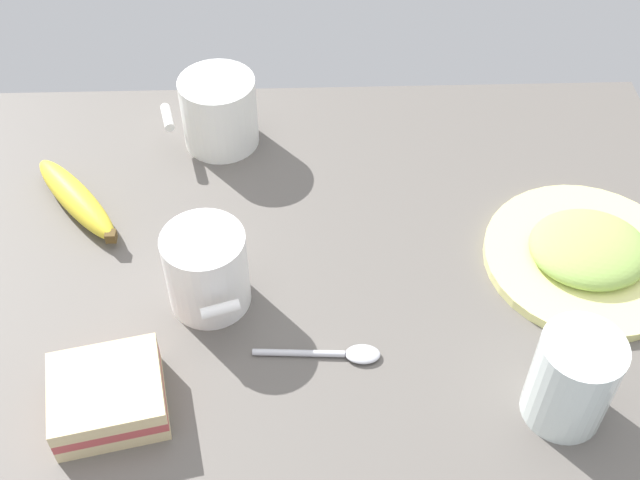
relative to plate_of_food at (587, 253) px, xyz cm
name	(u,v)px	position (x,y,z in cm)	size (l,w,h in cm)	color
tabletop	(320,264)	(-29.78, 1.42, -2.38)	(90.00, 64.00, 2.00)	#5B5651
plate_of_food	(587,253)	(0.00, 0.00, 0.00)	(22.72, 22.72, 4.12)	#EAE58C
coffee_mug_black	(219,111)	(-41.93, 22.35, 3.43)	(12.20, 9.57, 9.35)	white
coffee_mug_milky	(207,269)	(-41.71, -4.11, 3.49)	(8.70, 11.15, 9.48)	white
sandwich_main	(108,396)	(-50.44, -17.44, 0.82)	(12.19, 11.38, 4.40)	beige
glass_of_milk	(570,384)	(-7.17, -18.83, 3.13)	(7.76, 7.76, 10.44)	silver
banana	(76,199)	(-58.38, 10.11, 0.35)	(13.35, 15.40, 3.47)	yellow
spoon	(337,354)	(-28.44, -11.98, -1.00)	(13.09, 2.60, 0.80)	silver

